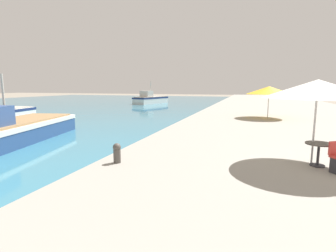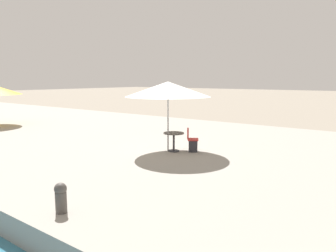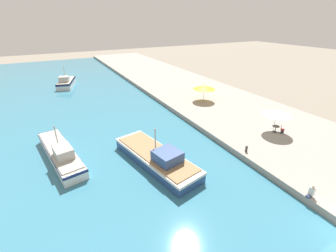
% 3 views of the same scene
% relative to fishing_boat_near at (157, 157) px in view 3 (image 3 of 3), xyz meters
% --- Properties ---
extents(quay_promenade, '(16.00, 90.00, 0.65)m').
position_rel_fishing_boat_near_xyz_m(quay_promenade, '(15.69, 23.69, -0.46)').
color(quay_promenade, gray).
rests_on(quay_promenade, ground_plane).
extents(fishing_boat_near, '(5.11, 10.50, 3.76)m').
position_rel_fishing_boat_near_xyz_m(fishing_boat_near, '(0.00, 0.00, 0.00)').
color(fishing_boat_near, navy).
rests_on(fishing_boat_near, water_basin).
extents(fishing_boat_mid, '(3.82, 10.04, 3.65)m').
position_rel_fishing_boat_near_xyz_m(fishing_boat_mid, '(-8.02, 5.18, -0.02)').
color(fishing_boat_mid, white).
rests_on(fishing_boat_mid, water_basin).
extents(fishing_boat_far, '(4.51, 7.82, 3.96)m').
position_rel_fishing_boat_near_xyz_m(fishing_boat_far, '(-4.70, 33.41, 0.04)').
color(fishing_boat_far, silver).
rests_on(fishing_boat_far, water_basin).
extents(cafe_umbrella_pink, '(3.28, 3.28, 2.70)m').
position_rel_fishing_boat_near_xyz_m(cafe_umbrella_pink, '(14.50, -1.29, 2.28)').
color(cafe_umbrella_pink, '#B7B7B7').
rests_on(cafe_umbrella_pink, quay_promenade).
extents(cafe_umbrella_white, '(3.49, 3.49, 2.48)m').
position_rel_fishing_boat_near_xyz_m(cafe_umbrella_white, '(13.85, 11.61, 2.04)').
color(cafe_umbrella_white, '#B7B7B7').
rests_on(cafe_umbrella_white, quay_promenade).
extents(cafe_table, '(0.80, 0.80, 0.74)m').
position_rel_fishing_boat_near_xyz_m(cafe_table, '(14.64, -1.47, 0.40)').
color(cafe_table, '#333338').
rests_on(cafe_table, quay_promenade).
extents(cafe_chair_left, '(0.57, 0.58, 0.91)m').
position_rel_fishing_boat_near_xyz_m(cafe_chair_left, '(15.04, -2.07, 0.19)').
color(cafe_chair_left, '#2D2D33').
rests_on(cafe_chair_left, quay_promenade).
extents(person_at_quay, '(0.54, 0.36, 1.01)m').
position_rel_fishing_boat_near_xyz_m(person_at_quay, '(8.02, -9.92, 0.31)').
color(person_at_quay, '#333D5B').
rests_on(person_at_quay, quay_promenade).
extents(mooring_bollard, '(0.26, 0.26, 0.65)m').
position_rel_fishing_boat_near_xyz_m(mooring_bollard, '(8.43, -3.06, 0.21)').
color(mooring_bollard, '#4C4742').
rests_on(mooring_bollard, quay_promenade).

